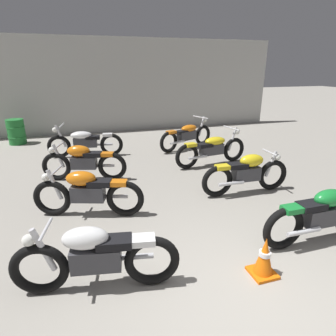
# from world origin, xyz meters

# --- Properties ---
(ground_plane) EXTENTS (60.00, 60.00, 0.00)m
(ground_plane) POSITION_xyz_m (0.00, 0.00, 0.00)
(ground_plane) COLOR gray
(back_wall) EXTENTS (13.18, 0.24, 3.60)m
(back_wall) POSITION_xyz_m (0.00, 9.84, 1.80)
(back_wall) COLOR #B2B2AD
(back_wall) RESTS_ON ground
(motorcycle_left_row_0) EXTENTS (1.96, 0.56, 0.88)m
(motorcycle_left_row_0) POSITION_xyz_m (-1.63, 0.92, 0.46)
(motorcycle_left_row_0) COLOR black
(motorcycle_left_row_0) RESTS_ON ground
(motorcycle_left_row_1) EXTENTS (1.91, 0.75, 0.88)m
(motorcycle_left_row_1) POSITION_xyz_m (-1.65, 2.80, 0.46)
(motorcycle_left_row_1) COLOR black
(motorcycle_left_row_1) RESTS_ON ground
(motorcycle_left_row_2) EXTENTS (1.92, 0.72, 0.88)m
(motorcycle_left_row_2) POSITION_xyz_m (-1.67, 4.57, 0.46)
(motorcycle_left_row_2) COLOR black
(motorcycle_left_row_2) RESTS_ON ground
(motorcycle_left_row_3) EXTENTS (2.16, 0.68, 0.97)m
(motorcycle_left_row_3) POSITION_xyz_m (-1.58, 6.48, 0.45)
(motorcycle_left_row_3) COLOR black
(motorcycle_left_row_3) RESTS_ON ground
(motorcycle_right_row_0) EXTENTS (1.97, 0.48, 0.88)m
(motorcycle_right_row_0) POSITION_xyz_m (1.67, 0.94, 0.46)
(motorcycle_right_row_0) COLOR black
(motorcycle_right_row_0) RESTS_ON ground
(motorcycle_right_row_1) EXTENTS (1.97, 0.48, 0.88)m
(motorcycle_right_row_1) POSITION_xyz_m (1.55, 2.82, 0.46)
(motorcycle_right_row_1) COLOR black
(motorcycle_right_row_1) RESTS_ON ground
(motorcycle_right_row_2) EXTENTS (2.16, 0.70, 0.97)m
(motorcycle_right_row_2) POSITION_xyz_m (1.67, 4.71, 0.45)
(motorcycle_right_row_2) COLOR black
(motorcycle_right_row_2) RESTS_ON ground
(motorcycle_right_row_3) EXTENTS (2.05, 1.01, 0.97)m
(motorcycle_right_row_3) POSITION_xyz_m (1.60, 6.43, 0.45)
(motorcycle_right_row_3) COLOR black
(motorcycle_right_row_3) RESTS_ON ground
(oil_drum) EXTENTS (0.59, 0.59, 0.85)m
(oil_drum) POSITION_xyz_m (-3.78, 8.70, 0.43)
(oil_drum) COLOR #1E722D
(oil_drum) RESTS_ON ground
(traffic_cone) EXTENTS (0.32, 0.32, 0.54)m
(traffic_cone) POSITION_xyz_m (0.42, 0.54, 0.26)
(traffic_cone) COLOR orange
(traffic_cone) RESTS_ON ground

